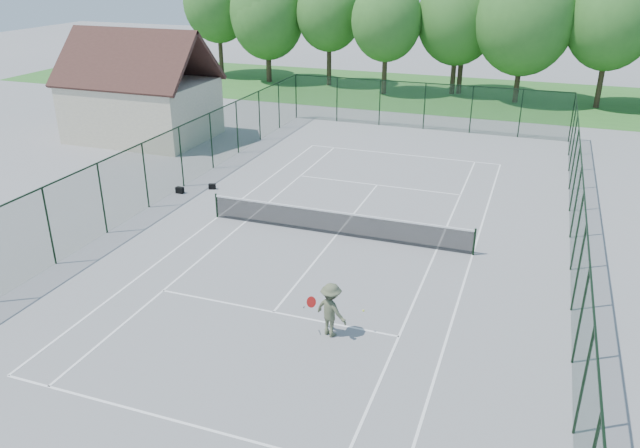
# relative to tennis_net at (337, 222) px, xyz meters

# --- Properties ---
(ground) EXTENTS (140.00, 140.00, 0.00)m
(ground) POSITION_rel_tennis_net_xyz_m (0.00, 0.00, -0.58)
(ground) COLOR gray
(ground) RESTS_ON ground
(grass_far) EXTENTS (80.00, 16.00, 0.01)m
(grass_far) POSITION_rel_tennis_net_xyz_m (0.00, 30.00, -0.57)
(grass_far) COLOR #35762C
(grass_far) RESTS_ON ground
(court_lines) EXTENTS (11.05, 23.85, 0.01)m
(court_lines) POSITION_rel_tennis_net_xyz_m (0.00, 0.00, -0.57)
(court_lines) COLOR white
(court_lines) RESTS_ON ground
(tennis_net) EXTENTS (11.08, 0.08, 1.10)m
(tennis_net) POSITION_rel_tennis_net_xyz_m (0.00, 0.00, 0.00)
(tennis_net) COLOR black
(tennis_net) RESTS_ON ground
(fence_enclosure) EXTENTS (18.05, 36.05, 3.02)m
(fence_enclosure) POSITION_rel_tennis_net_xyz_m (0.00, 0.00, 0.98)
(fence_enclosure) COLOR #1A3C25
(fence_enclosure) RESTS_ON ground
(utility_building) EXTENTS (8.60, 6.27, 6.63)m
(utility_building) POSITION_rel_tennis_net_xyz_m (-16.00, 10.00, 2.54)
(utility_building) COLOR beige
(utility_building) RESTS_ON ground
(tree_line_far) EXTENTS (39.40, 6.40, 9.70)m
(tree_line_far) POSITION_rel_tennis_net_xyz_m (0.00, 30.00, 5.42)
(tree_line_far) COLOR #403021
(tree_line_far) RESTS_ON ground
(sports_bag_a) EXTENTS (0.38, 0.23, 0.30)m
(sports_bag_a) POSITION_rel_tennis_net_xyz_m (-8.65, 2.07, -0.43)
(sports_bag_a) COLOR black
(sports_bag_a) RESTS_ON ground
(sports_bag_b) EXTENTS (0.39, 0.31, 0.26)m
(sports_bag_b) POSITION_rel_tennis_net_xyz_m (-7.46, 3.10, -0.44)
(sports_bag_b) COLOR black
(sports_bag_b) RESTS_ON ground
(tennis_player) EXTENTS (1.80, 1.02, 1.72)m
(tennis_player) POSITION_rel_tennis_net_xyz_m (2.14, -6.98, 0.28)
(tennis_player) COLOR #53593E
(tennis_player) RESTS_ON ground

